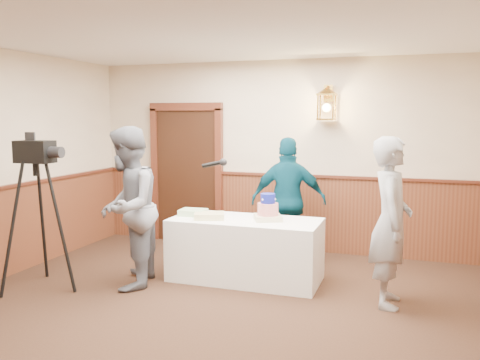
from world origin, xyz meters
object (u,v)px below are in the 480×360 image
object	(u,v)px
sheet_cake_yellow	(209,216)
tv_camera_rig	(38,223)
tiered_cake	(268,210)
baker	(391,222)
display_table	(245,249)
interviewer	(127,208)
sheet_cake_green	(193,212)
assistant_p	(289,201)

from	to	relation	value
sheet_cake_yellow	tv_camera_rig	world-z (taller)	tv_camera_rig
tiered_cake	baker	world-z (taller)	baker
display_table	tiered_cake	bearing A→B (deg)	7.63
tiered_cake	baker	xyz separation A→B (m)	(1.42, -0.33, 0.01)
interviewer	tv_camera_rig	xyz separation A→B (m)	(-0.93, -0.40, -0.17)
sheet_cake_green	tv_camera_rig	bearing A→B (deg)	-142.58
tiered_cake	tv_camera_rig	bearing A→B (deg)	-155.26
assistant_p	tv_camera_rig	bearing A→B (deg)	26.68
baker	tv_camera_rig	bearing A→B (deg)	97.53
display_table	tv_camera_rig	world-z (taller)	tv_camera_rig
display_table	sheet_cake_yellow	world-z (taller)	sheet_cake_yellow
display_table	assistant_p	distance (m)	1.05
sheet_cake_yellow	tv_camera_rig	size ratio (longest dim) A/B	0.21
display_table	interviewer	distance (m)	1.49
tiered_cake	sheet_cake_yellow	size ratio (longest dim) A/B	1.16
tiered_cake	tv_camera_rig	xyz separation A→B (m)	(-2.41, -1.11, -0.11)
tiered_cake	interviewer	xyz separation A→B (m)	(-1.48, -0.71, 0.06)
assistant_p	sheet_cake_green	bearing A→B (deg)	27.92
tiered_cake	sheet_cake_green	distance (m)	0.97
sheet_cake_green	assistant_p	world-z (taller)	assistant_p
tiered_cake	assistant_p	size ratio (longest dim) A/B	0.24
interviewer	baker	size ratio (longest dim) A/B	1.05
tiered_cake	interviewer	size ratio (longest dim) A/B	0.22
tiered_cake	assistant_p	bearing A→B (deg)	86.27
interviewer	baker	bearing A→B (deg)	81.11
sheet_cake_green	tv_camera_rig	distance (m)	1.81
display_table	sheet_cake_green	bearing A→B (deg)	177.90
interviewer	sheet_cake_green	bearing A→B (deg)	127.70
tiered_cake	interviewer	bearing A→B (deg)	-154.29
tiered_cake	baker	bearing A→B (deg)	-13.19
sheet_cake_yellow	interviewer	distance (m)	0.98
display_table	baker	distance (m)	1.79
sheet_cake_yellow	sheet_cake_green	xyz separation A→B (m)	(-0.28, 0.14, 0.00)
sheet_cake_yellow	tv_camera_rig	bearing A→B (deg)	-150.78
display_table	sheet_cake_green	distance (m)	0.81
sheet_cake_green	assistant_p	xyz separation A→B (m)	(1.02, 0.85, 0.07)
sheet_cake_yellow	tv_camera_rig	distance (m)	1.96
tiered_cake	tv_camera_rig	distance (m)	2.65
sheet_cake_green	baker	size ratio (longest dim) A/B	0.18
sheet_cake_green	sheet_cake_yellow	bearing A→B (deg)	-26.72
interviewer	display_table	bearing A→B (deg)	102.87
interviewer	assistant_p	distance (m)	2.18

